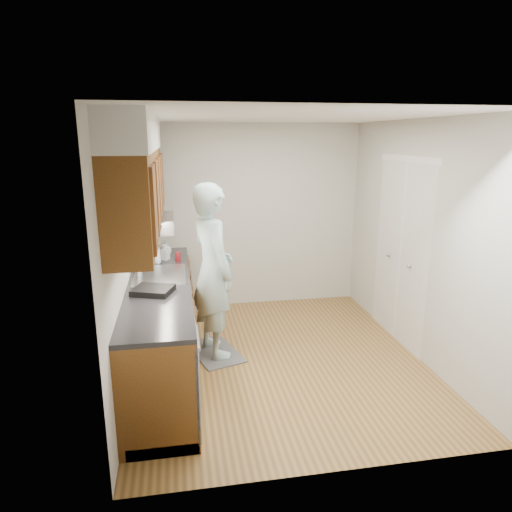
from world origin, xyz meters
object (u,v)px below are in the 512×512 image
Objects in this scene: soap_bottle_c at (166,248)px; dish_rack at (153,290)px; soap_bottle_a at (156,253)px; soda_can at (178,257)px; person at (212,259)px; soap_bottle_b at (165,252)px.

dish_rack is at bearing -93.93° from soap_bottle_c.
soap_bottle_a is at bearing -104.85° from soap_bottle_c.
soap_bottle_a reaches higher than dish_rack.
dish_rack is (-0.09, -1.37, -0.06)m from soap_bottle_c.
soap_bottle_c reaches higher than soda_can.
person is at bearing -52.07° from soda_can.
soap_bottle_b is 0.56× the size of dish_rack.
soap_bottle_b reaches higher than soda_can.
dish_rack is at bearing -90.02° from soap_bottle_a.
soap_bottle_c is at bearing 88.54° from soap_bottle_b.
soap_bottle_a is at bearing -168.25° from soda_can.
soap_bottle_c is 0.50× the size of dish_rack.
person is at bearing -48.27° from soap_bottle_b.
soda_can is 1.09m from dish_rack.
person is at bearing -34.75° from soap_bottle_a.
soap_bottle_a is 0.25m from soda_can.
soap_bottle_c is at bearing 114.54° from soda_can.
person is 6.23× the size of dish_rack.
soda_can is (0.14, -0.10, -0.04)m from soap_bottle_b.
soap_bottle_b is 0.20m from soap_bottle_c.
soda_can is at bearing 19.35° from person.
person is 0.91m from soap_bottle_c.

